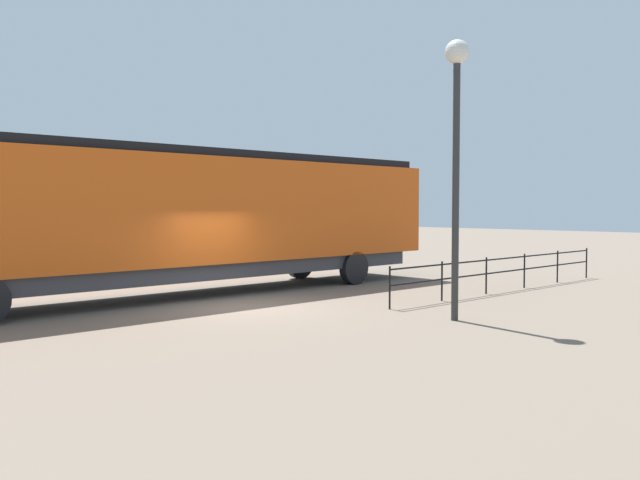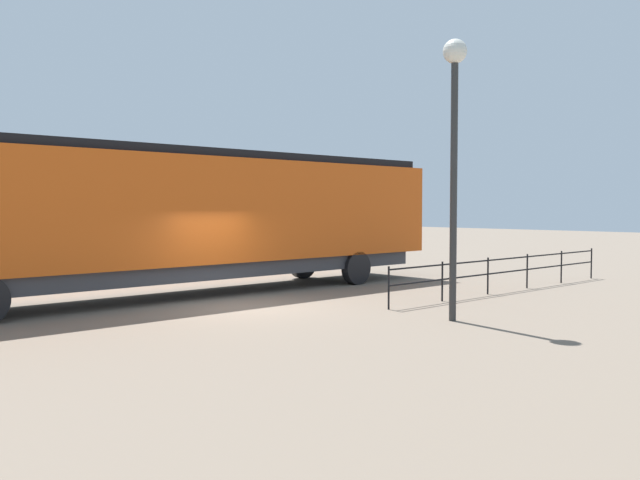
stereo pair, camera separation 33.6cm
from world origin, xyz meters
name	(u,v)px [view 1 (the left image)]	position (x,y,z in m)	size (l,w,h in m)	color
ground_plane	(245,308)	(0.00, 0.00, 0.00)	(120.00, 120.00, 0.00)	#756656
locomotive	(197,214)	(-3.03, 0.59, 2.37)	(3.00, 18.18, 4.22)	#D15114
lamp_post	(456,120)	(4.88, 2.25, 4.54)	(0.54, 0.54, 6.32)	#2D2D2D
platform_fence	(506,267)	(2.77, 7.97, 0.72)	(0.05, 11.07, 1.09)	black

